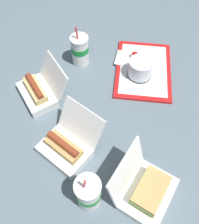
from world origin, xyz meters
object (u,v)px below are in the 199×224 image
plastic_fork (161,63)px  clamshell_hotdog_back (39,91)px  soda_cup_back (80,50)px  soda_cup_right (88,193)px  food_tray (143,70)px  clamshell_sandwich_corner (147,191)px  clamshell_hotdog_right (66,146)px  cake_container (140,69)px  ketchup_cup (135,56)px

plastic_fork → clamshell_hotdog_back: 0.60m
soda_cup_back → soda_cup_right: soda_cup_right is taller
food_tray → clamshell_sandwich_corner: size_ratio=1.59×
clamshell_sandwich_corner → soda_cup_right: size_ratio=1.13×
food_tray → clamshell_hotdog_right: clamshell_hotdog_right is taller
cake_container → food_tray: bearing=160.3°
ketchup_cup → soda_cup_right: 0.71m
food_tray → plastic_fork: plastic_fork is taller
clamshell_hotdog_back → food_tray: bearing=121.0°
cake_container → soda_cup_back: (-0.03, -0.29, 0.02)m
clamshell_hotdog_right → soda_cup_back: 0.48m
plastic_fork → clamshell_hotdog_right: bearing=-14.3°
clamshell_sandwich_corner → food_tray: bearing=-172.1°
clamshell_hotdog_back → clamshell_sandwich_corner: bearing=57.4°
clamshell_hotdog_right → soda_cup_right: soda_cup_right is taller
food_tray → clamshell_sandwich_corner: 0.59m
plastic_fork → clamshell_hotdog_right: 0.62m
cake_container → clamshell_hotdog_right: size_ratio=0.42×
food_tray → soda_cup_right: 0.66m
clamshell_sandwich_corner → clamshell_hotdog_right: size_ratio=0.94×
plastic_fork → clamshell_sandwich_corner: size_ratio=0.44×
soda_cup_right → clamshell_hotdog_back: bearing=-140.1°
ketchup_cup → cake_container: bearing=19.8°
food_tray → cake_container: 0.07m
plastic_fork → clamshell_hotdog_right: size_ratio=0.41×
plastic_fork → clamshell_hotdog_back: size_ratio=0.42×
clamshell_sandwich_corner → clamshell_hotdog_right: clamshell_sandwich_corner is taller
plastic_fork → clamshell_sandwich_corner: bearing=16.0°
plastic_fork → soda_cup_right: (0.70, -0.19, 0.06)m
clamshell_hotdog_back → soda_cup_right: size_ratio=1.21×
food_tray → soda_cup_back: soda_cup_back is taller
ketchup_cup → soda_cup_back: size_ratio=0.19×
soda_cup_right → soda_cup_back: bearing=-162.3°
cake_container → clamshell_sandwich_corner: bearing=10.1°
ketchup_cup → plastic_fork: (0.01, 0.13, -0.01)m
clamshell_hotdog_right → soda_cup_right: 0.21m
ketchup_cup → clamshell_hotdog_right: size_ratio=0.15×
food_tray → cake_container: (0.04, -0.02, 0.05)m
cake_container → clamshell_sandwich_corner: clamshell_sandwich_corner is taller
food_tray → soda_cup_right: size_ratio=1.80×
cake_container → clamshell_hotdog_back: size_ratio=0.43×
soda_cup_back → cake_container: bearing=83.6°
clamshell_hotdog_back → clamshell_sandwich_corner: 0.61m
food_tray → ketchup_cup: 0.09m
clamshell_hotdog_right → food_tray: bearing=154.3°
clamshell_sandwich_corner → soda_cup_right: 0.20m
food_tray → clamshell_hotdog_back: 0.50m
food_tray → clamshell_hotdog_right: size_ratio=1.49×
clamshell_hotdog_back → clamshell_sandwich_corner: (0.33, 0.51, 0.00)m
clamshell_hotdog_back → clamshell_hotdog_right: size_ratio=1.00×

